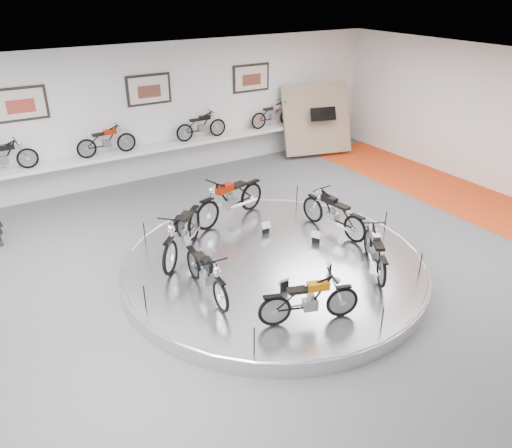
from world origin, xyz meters
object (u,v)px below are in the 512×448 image
bike_a (333,212)px  bike_e (309,299)px  display_platform (274,265)px  shelf (157,148)px  bike_c (182,233)px  bike_d (206,273)px  bike_f (375,250)px  bike_b (230,198)px

bike_a → bike_e: (-2.53, -2.41, -0.04)m
display_platform → shelf: shelf is taller
display_platform → bike_a: (1.87, 0.36, 0.64)m
bike_c → bike_d: bearing=35.8°
bike_c → bike_e: size_ratio=1.22×
bike_e → display_platform: bearing=91.5°
bike_d → bike_c: bearing=174.6°
bike_d → bike_f: bike_d is taller
bike_b → shelf: bearing=-103.7°
shelf → bike_d: (-1.77, -6.78, -0.24)m
shelf → bike_e: size_ratio=7.23×
shelf → bike_a: (1.87, -6.04, -0.21)m
bike_b → bike_f: bearing=94.5°
display_platform → bike_c: 2.06m
shelf → bike_c: (-1.55, -5.23, -0.15)m
bike_b → bike_e: bearing=63.0°
bike_a → bike_f: 1.79m
shelf → bike_e: bike_e is taller
bike_d → bike_e: (1.12, -1.67, -0.01)m
bike_e → bike_c: bearing=124.8°
bike_d → bike_e: size_ratio=1.02×
bike_a → bike_e: bearing=126.6°
shelf → bike_e: bearing=-94.4°
display_platform → bike_e: bearing=-107.7°
bike_b → bike_c: 2.00m
bike_c → bike_f: (3.06, -2.56, -0.10)m
bike_a → bike_b: size_ratio=0.88×
bike_b → bike_e: 4.32m
shelf → bike_f: bike_f is taller
bike_a → bike_c: size_ratio=0.90×
bike_d → display_platform: bearing=104.8°
shelf → bike_a: 6.33m
bike_a → bike_f: (-0.37, -1.75, -0.04)m
display_platform → bike_d: size_ratio=4.13×
bike_b → bike_f: 3.82m
bike_c → bike_a: bearing=120.6°
bike_a → bike_b: 2.50m
display_platform → bike_e: 2.24m
bike_c → bike_d: size_ratio=1.20×
bike_a → bike_f: bike_a is taller
bike_b → bike_d: size_ratio=1.22×
bike_b → bike_f: bike_b is taller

